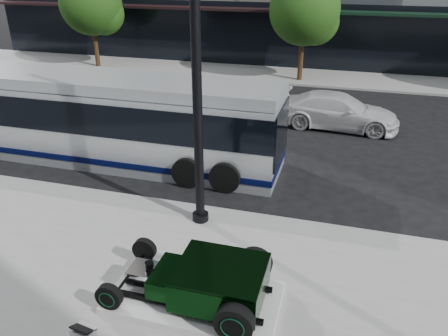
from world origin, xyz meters
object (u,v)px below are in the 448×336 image
(hot_rod, at_px, (210,281))
(white_sedan, at_px, (338,111))
(lamppost, at_px, (197,87))
(transit_bus, at_px, (106,118))

(hot_rod, distance_m, white_sedan, 11.67)
(lamppost, height_order, white_sedan, lamppost)
(lamppost, bearing_deg, white_sedan, 70.22)
(hot_rod, relative_size, transit_bus, 0.27)
(hot_rod, distance_m, lamppost, 4.37)
(lamppost, relative_size, transit_bus, 0.64)
(hot_rod, relative_size, lamppost, 0.42)
(lamppost, distance_m, white_sedan, 9.61)
(lamppost, relative_size, white_sedan, 1.58)
(transit_bus, bearing_deg, white_sedan, 35.63)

